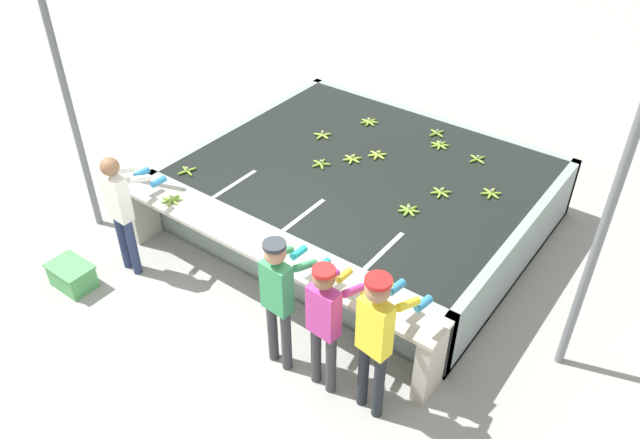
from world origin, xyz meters
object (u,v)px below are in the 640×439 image
(banana_bunch_floating_1, at_px, (409,210))
(banana_bunch_floating_8, at_px, (441,192))
(banana_bunch_floating_7, at_px, (321,164))
(crate, at_px, (72,275))
(worker_0, at_px, (121,205))
(banana_bunch_floating_4, at_px, (187,171))
(banana_bunch_floating_0, at_px, (377,155))
(banana_bunch_floating_9, at_px, (477,159))
(worker_1, at_px, (279,293))
(knife_0, at_px, (368,305))
(banana_bunch_floating_2, at_px, (440,145))
(banana_bunch_floating_6, at_px, (369,122))
(banana_bunch_floating_5, at_px, (491,193))
(banana_bunch_ledge_0, at_px, (171,200))
(worker_2, at_px, (326,317))
(banana_bunch_floating_11, at_px, (352,159))
(banana_bunch_floating_3, at_px, (437,133))
(support_post_right, at_px, (597,247))
(support_post_left, at_px, (73,122))
(banana_bunch_floating_10, at_px, (323,135))
(worker_3, at_px, (377,332))

(banana_bunch_floating_1, height_order, banana_bunch_floating_8, same)
(banana_bunch_floating_7, height_order, crate, banana_bunch_floating_7)
(worker_0, distance_m, banana_bunch_floating_4, 1.12)
(banana_bunch_floating_0, distance_m, banana_bunch_floating_9, 1.37)
(banana_bunch_floating_8, bearing_deg, banana_bunch_floating_7, -167.70)
(worker_1, relative_size, knife_0, 4.74)
(banana_bunch_floating_8, height_order, banana_bunch_floating_9, same)
(banana_bunch_floating_2, relative_size, banana_bunch_floating_6, 1.00)
(banana_bunch_floating_5, height_order, banana_bunch_ledge_0, banana_bunch_ledge_0)
(worker_0, bearing_deg, knife_0, 7.72)
(worker_2, height_order, banana_bunch_floating_6, worker_2)
(banana_bunch_floating_0, distance_m, banana_bunch_floating_11, 0.37)
(banana_bunch_floating_5, bearing_deg, worker_2, -96.48)
(banana_bunch_floating_6, bearing_deg, banana_bunch_floating_1, -44.89)
(banana_bunch_floating_3, height_order, knife_0, banana_bunch_floating_3)
(banana_bunch_floating_3, height_order, support_post_right, support_post_right)
(banana_bunch_floating_5, distance_m, banana_bunch_ledge_0, 4.02)
(worker_0, height_order, banana_bunch_floating_8, worker_0)
(banana_bunch_floating_11, distance_m, support_post_left, 3.66)
(banana_bunch_floating_5, bearing_deg, support_post_left, -149.53)
(banana_bunch_floating_8, bearing_deg, banana_bunch_floating_10, 171.75)
(banana_bunch_floating_4, xyz_separation_m, banana_bunch_ledge_0, (0.34, -0.59, 0.00))
(banana_bunch_floating_3, distance_m, knife_0, 3.77)
(worker_3, distance_m, banana_bunch_floating_11, 3.39)
(worker_0, xyz_separation_m, worker_1, (2.52, -0.05, 0.02))
(banana_bunch_floating_3, height_order, banana_bunch_floating_8, same)
(banana_bunch_floating_11, height_order, support_post_right, support_post_right)
(banana_bunch_floating_1, relative_size, banana_bunch_floating_4, 1.01)
(banana_bunch_floating_2, bearing_deg, banana_bunch_floating_9, -3.88)
(worker_2, distance_m, banana_bunch_floating_8, 2.70)
(worker_2, relative_size, banana_bunch_floating_4, 5.77)
(banana_bunch_floating_7, bearing_deg, worker_1, -62.18)
(worker_1, distance_m, banana_bunch_floating_5, 3.22)
(worker_1, bearing_deg, banana_bunch_floating_9, 84.04)
(worker_0, xyz_separation_m, banana_bunch_floating_8, (2.90, 2.68, -0.10))
(worker_2, bearing_deg, banana_bunch_floating_7, 127.68)
(banana_bunch_floating_6, height_order, banana_bunch_floating_8, same)
(banana_bunch_floating_0, distance_m, banana_bunch_ledge_0, 2.87)
(worker_0, xyz_separation_m, banana_bunch_floating_11, (1.53, 2.69, -0.10))
(support_post_left, bearing_deg, banana_bunch_floating_3, 48.27)
(banana_bunch_floating_2, height_order, banana_bunch_floating_3, same)
(banana_bunch_floating_10, bearing_deg, banana_bunch_floating_11, -22.26)
(banana_bunch_floating_1, height_order, banana_bunch_floating_11, same)
(support_post_left, bearing_deg, banana_bunch_floating_7, 39.08)
(support_post_left, height_order, support_post_right, same)
(worker_2, height_order, banana_bunch_floating_0, worker_2)
(support_post_left, bearing_deg, banana_bunch_floating_9, 39.46)
(worker_0, xyz_separation_m, banana_bunch_floating_5, (3.42, 3.04, -0.10))
(banana_bunch_floating_0, xyz_separation_m, banana_bunch_floating_8, (1.15, -0.30, 0.00))
(banana_bunch_floating_0, xyz_separation_m, banana_bunch_floating_6, (-0.63, 0.75, -0.00))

